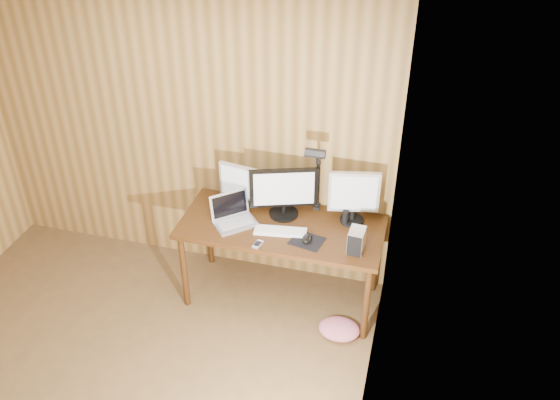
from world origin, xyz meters
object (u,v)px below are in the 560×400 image
at_px(monitor_right, 354,196).
at_px(hard_drive, 356,241).
at_px(monitor_center, 284,192).
at_px(mouse, 307,239).
at_px(keyboard, 280,231).
at_px(desk, 284,232).
at_px(desk_lamp, 316,169).
at_px(speaker, 345,218).
at_px(monitor_left, 239,185).
at_px(phone, 258,244).
at_px(laptop, 233,215).

height_order(monitor_right, hard_drive, monitor_right).
xyz_separation_m(monitor_center, mouse, (0.26, -0.30, -0.19)).
xyz_separation_m(keyboard, mouse, (0.22, -0.06, 0.01)).
bearing_deg(desk, desk_lamp, 35.14).
height_order(speaker, desk_lamp, desk_lamp).
xyz_separation_m(monitor_right, mouse, (-0.29, -0.35, -0.22)).
height_order(monitor_left, phone, monitor_left).
relative_size(laptop, mouse, 3.50).
xyz_separation_m(desk, monitor_left, (-0.40, 0.10, 0.33)).
bearing_deg(desk, phone, -106.92).
distance_m(monitor_right, speaker, 0.19).
distance_m(monitor_left, hard_drive, 1.07).
height_order(monitor_center, hard_drive, monitor_center).
height_order(desk, monitor_left, monitor_left).
distance_m(monitor_left, phone, 0.58).
xyz_separation_m(monitor_center, speaker, (0.50, -0.01, -0.16)).
height_order(monitor_right, phone, monitor_right).
height_order(monitor_left, laptop, monitor_left).
bearing_deg(keyboard, speaker, 18.83).
relative_size(monitor_center, hard_drive, 2.92).
distance_m(monitor_center, monitor_right, 0.55).
distance_m(laptop, speaker, 0.88).
distance_m(keyboard, hard_drive, 0.61).
relative_size(phone, speaker, 0.89).
height_order(laptop, speaker, laptop).
height_order(monitor_center, laptop, monitor_center).
height_order(monitor_left, mouse, monitor_left).
xyz_separation_m(mouse, phone, (-0.35, -0.14, -0.02)).
height_order(laptop, keyboard, laptop).
xyz_separation_m(phone, speaker, (0.59, 0.43, 0.05)).
height_order(monitor_left, desk_lamp, desk_lamp).
distance_m(phone, desk_lamp, 0.73).
height_order(desk, hard_drive, hard_drive).
height_order(phone, desk_lamp, desk_lamp).
bearing_deg(keyboard, hard_drive, -14.63).
height_order(desk, phone, phone).
xyz_separation_m(monitor_left, mouse, (0.64, -0.32, -0.18)).
bearing_deg(desk_lamp, monitor_center, -163.85).
xyz_separation_m(laptop, hard_drive, (1.00, -0.12, 0.03)).
relative_size(hard_drive, desk_lamp, 0.27).
bearing_deg(laptop, monitor_right, -26.82).
relative_size(monitor_center, speaker, 4.26).
relative_size(monitor_left, speaker, 3.15).
bearing_deg(speaker, desk_lamp, 162.19).
distance_m(monitor_left, keyboard, 0.53).
distance_m(desk, hard_drive, 0.69).
bearing_deg(monitor_left, desk, -4.11).
bearing_deg(hard_drive, speaker, 117.07).
relative_size(mouse, speaker, 0.94).
distance_m(desk, monitor_center, 0.35).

